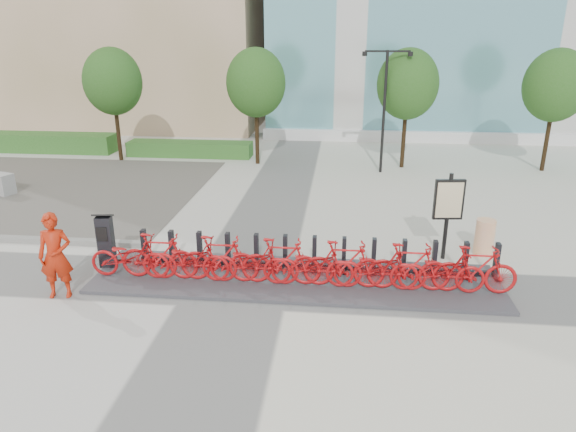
# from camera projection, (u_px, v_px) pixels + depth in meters

# --- Properties ---
(ground) EXTENTS (120.00, 120.00, 0.00)m
(ground) POSITION_uv_depth(u_px,v_px,m) (239.00, 283.00, 12.11)
(ground) COLOR beige
(gravel_patch) EXTENTS (14.00, 14.00, 0.00)m
(gravel_patch) POSITION_uv_depth(u_px,v_px,m) (18.00, 188.00, 19.65)
(gravel_patch) COLOR #4E4B41
(gravel_patch) RESTS_ON ground
(hedge_a) EXTENTS (10.00, 1.40, 0.90)m
(hedge_a) POSITION_uv_depth(u_px,v_px,m) (19.00, 142.00, 26.00)
(hedge_a) COLOR #1E4911
(hedge_a) RESTS_ON ground
(hedge_b) EXTENTS (6.00, 1.20, 0.70)m
(hedge_b) POSITION_uv_depth(u_px,v_px,m) (190.00, 149.00, 24.87)
(hedge_b) COLOR #1E4911
(hedge_b) RESTS_ON ground
(tree_0) EXTENTS (2.60, 2.60, 5.10)m
(tree_0) POSITION_uv_depth(u_px,v_px,m) (113.00, 82.00, 22.96)
(tree_0) COLOR black
(tree_0) RESTS_ON ground
(tree_1) EXTENTS (2.60, 2.60, 5.10)m
(tree_1) POSITION_uv_depth(u_px,v_px,m) (256.00, 83.00, 22.32)
(tree_1) COLOR black
(tree_1) RESTS_ON ground
(tree_2) EXTENTS (2.60, 2.60, 5.10)m
(tree_2) POSITION_uv_depth(u_px,v_px,m) (408.00, 84.00, 21.69)
(tree_2) COLOR black
(tree_2) RESTS_ON ground
(tree_3) EXTENTS (2.60, 2.60, 5.10)m
(tree_3) POSITION_uv_depth(u_px,v_px,m) (556.00, 86.00, 21.10)
(tree_3) COLOR black
(tree_3) RESTS_ON ground
(streetlamp) EXTENTS (2.00, 0.20, 5.00)m
(streetlamp) POSITION_uv_depth(u_px,v_px,m) (385.00, 98.00, 21.00)
(streetlamp) COLOR black
(streetlamp) RESTS_ON ground
(dock_pad) EXTENTS (9.60, 2.40, 0.08)m
(dock_pad) POSITION_uv_depth(u_px,v_px,m) (295.00, 279.00, 12.25)
(dock_pad) COLOR #3F3F44
(dock_pad) RESTS_ON ground
(dock_rail_posts) EXTENTS (8.74, 0.50, 0.85)m
(dock_rail_posts) POSITION_uv_depth(u_px,v_px,m) (314.00, 254.00, 12.50)
(dock_rail_posts) COLOR black
(dock_rail_posts) RESTS_ON dock_pad
(bike_0) EXTENTS (1.91, 0.67, 1.00)m
(bike_0) POSITION_uv_depth(u_px,v_px,m) (130.00, 257.00, 12.12)
(bike_0) COLOR #AC0F11
(bike_0) RESTS_ON dock_pad
(bike_1) EXTENTS (1.86, 0.52, 1.12)m
(bike_1) POSITION_uv_depth(u_px,v_px,m) (159.00, 256.00, 12.03)
(bike_1) COLOR #AC0F11
(bike_1) RESTS_ON dock_pad
(bike_2) EXTENTS (1.91, 0.67, 1.00)m
(bike_2) POSITION_uv_depth(u_px,v_px,m) (189.00, 260.00, 11.98)
(bike_2) COLOR #AC0F11
(bike_2) RESTS_ON dock_pad
(bike_3) EXTENTS (1.86, 0.52, 1.12)m
(bike_3) POSITION_uv_depth(u_px,v_px,m) (219.00, 259.00, 11.89)
(bike_3) COLOR #AC0F11
(bike_3) RESTS_ON dock_pad
(bike_4) EXTENTS (1.91, 0.67, 1.00)m
(bike_4) POSITION_uv_depth(u_px,v_px,m) (250.00, 262.00, 11.84)
(bike_4) COLOR #AC0F11
(bike_4) RESTS_ON dock_pad
(bike_5) EXTENTS (1.86, 0.52, 1.12)m
(bike_5) POSITION_uv_depth(u_px,v_px,m) (281.00, 261.00, 11.75)
(bike_5) COLOR #AC0F11
(bike_5) RESTS_ON dock_pad
(bike_6) EXTENTS (1.91, 0.67, 1.00)m
(bike_6) POSITION_uv_depth(u_px,v_px,m) (312.00, 265.00, 11.70)
(bike_6) COLOR #AC0F11
(bike_6) RESTS_ON dock_pad
(bike_7) EXTENTS (1.86, 0.52, 1.12)m
(bike_7) POSITION_uv_depth(u_px,v_px,m) (344.00, 264.00, 11.61)
(bike_7) COLOR #AC0F11
(bike_7) RESTS_ON dock_pad
(bike_8) EXTENTS (1.91, 0.67, 1.00)m
(bike_8) POSITION_uv_depth(u_px,v_px,m) (376.00, 268.00, 11.56)
(bike_8) COLOR #AC0F11
(bike_8) RESTS_ON dock_pad
(bike_9) EXTENTS (1.86, 0.52, 1.12)m
(bike_9) POSITION_uv_depth(u_px,v_px,m) (409.00, 267.00, 11.47)
(bike_9) COLOR #AC0F11
(bike_9) RESTS_ON dock_pad
(bike_10) EXTENTS (1.91, 0.67, 1.00)m
(bike_10) POSITION_uv_depth(u_px,v_px,m) (441.00, 271.00, 11.42)
(bike_10) COLOR #AC0F11
(bike_10) RESTS_ON dock_pad
(bike_11) EXTENTS (1.86, 0.52, 1.12)m
(bike_11) POSITION_uv_depth(u_px,v_px,m) (475.00, 270.00, 11.33)
(bike_11) COLOR #AC0F11
(bike_11) RESTS_ON dock_pad
(kiosk) EXTENTS (0.48, 0.42, 1.42)m
(kiosk) POSITION_uv_depth(u_px,v_px,m) (106.00, 240.00, 12.64)
(kiosk) COLOR black
(kiosk) RESTS_ON dock_pad
(worker_red) EXTENTS (0.80, 0.62, 1.96)m
(worker_red) POSITION_uv_depth(u_px,v_px,m) (55.00, 256.00, 11.20)
(worker_red) COLOR #AE1F09
(worker_red) RESTS_ON ground
(construction_barrel) EXTENTS (0.60, 0.60, 0.96)m
(construction_barrel) POSITION_uv_depth(u_px,v_px,m) (484.00, 237.00, 13.60)
(construction_barrel) COLOR #E56306
(construction_barrel) RESTS_ON ground
(map_sign) EXTENTS (0.76, 0.21, 2.30)m
(map_sign) POSITION_uv_depth(u_px,v_px,m) (449.00, 203.00, 12.96)
(map_sign) COLOR black
(map_sign) RESTS_ON ground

